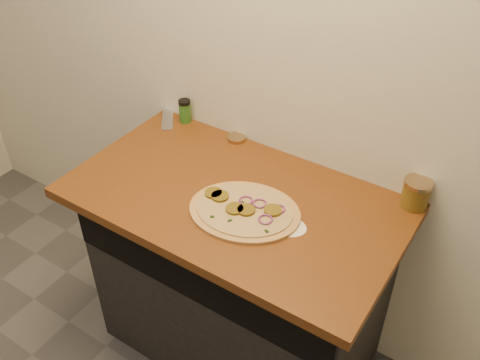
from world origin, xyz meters
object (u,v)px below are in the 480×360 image
Objects in this scene: chefs_knife at (168,104)px; salsa_jar at (416,193)px; spice_shaker at (185,111)px; pizza at (245,210)px.

salsa_jar is (1.15, -0.07, 0.05)m from chefs_knife.
chefs_knife is 0.17m from spice_shaker.
chefs_knife is 1.16m from salsa_jar.
chefs_knife is 2.88× the size of salsa_jar.
salsa_jar reaches higher than pizza.
salsa_jar is 1.01m from spice_shaker.
pizza is 0.65m from spice_shaker.
chefs_knife is (-0.68, 0.43, -0.00)m from pizza.
spice_shaker is at bearing 146.00° from pizza.
pizza is at bearing -143.08° from salsa_jar.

